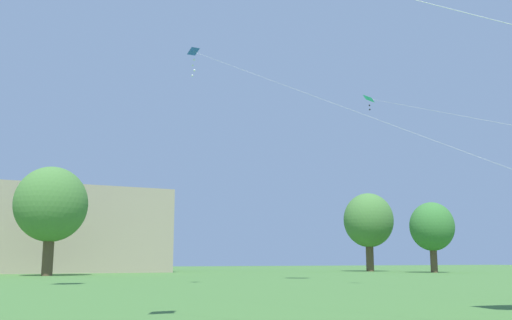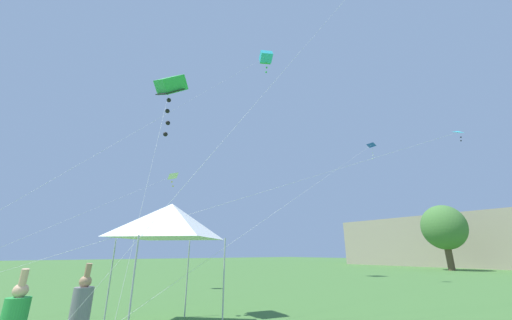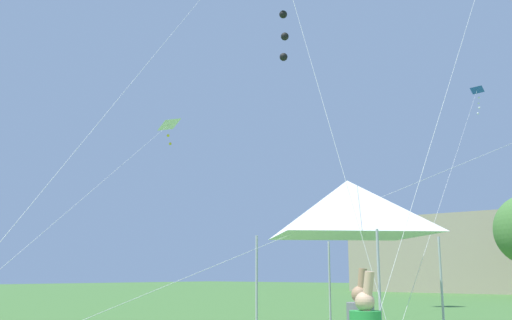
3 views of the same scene
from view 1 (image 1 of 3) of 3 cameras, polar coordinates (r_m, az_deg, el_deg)
name	(u,v)px [view 1 (image 1 of 3)]	position (r m, az deg, el deg)	size (l,w,h in m)	color
tree_far_centre	(51,205)	(49.81, -19.81, -4.22)	(5.88, 5.29, 8.87)	brown
tree_far_left	(432,227)	(61.54, 17.19, -6.40)	(4.73, 4.26, 7.13)	brown
tree_near_right	(369,221)	(66.27, 11.20, -5.96)	(5.82, 5.23, 8.78)	brown
kite_blue_delta_2	(198,54)	(29.64, -5.87, 10.47)	(5.82, 23.36, 12.09)	silver
kite_cyan_delta_3	(379,100)	(28.47, 12.18, 5.85)	(7.35, 25.17, 9.52)	silver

